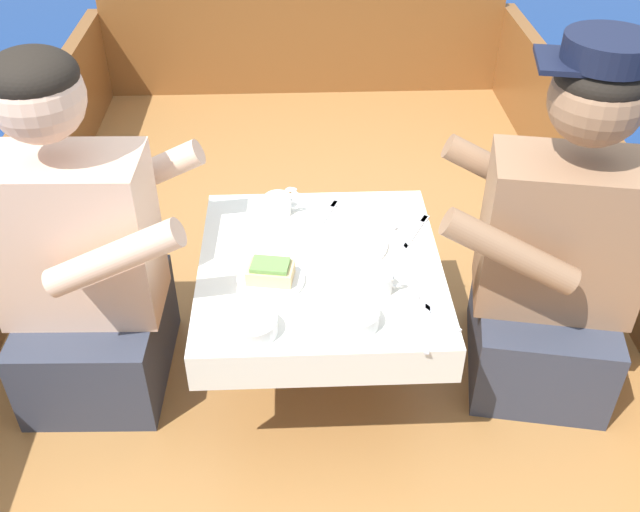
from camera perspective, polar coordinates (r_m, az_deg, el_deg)
ground_plane at (r=2.44m, az=-0.14°, el=-11.69°), size 60.00×60.00×0.00m
boat_deck at (r=2.33m, az=-0.15°, el=-9.12°), size 2.04×3.66×0.32m
bow_coaming at (r=3.64m, az=-1.31°, el=16.56°), size 1.92×0.06×0.48m
cockpit_table at (r=1.88m, az=0.00°, el=-1.60°), size 0.63×0.67×0.39m
person_port at (r=1.94m, az=-18.48°, el=-0.66°), size 0.53×0.45×0.97m
person_starboard at (r=1.95m, az=18.35°, el=0.12°), size 0.58×0.52×0.99m
plate_sandwich at (r=1.79m, az=-3.95°, el=-1.92°), size 0.17×0.17×0.01m
plate_bread at (r=1.90m, az=2.28°, el=0.96°), size 0.21×0.21×0.01m
sandwich at (r=1.77m, az=-3.99°, el=-1.23°), size 0.12×0.09×0.05m
bowl_port_near at (r=1.64m, az=-5.40°, el=-5.51°), size 0.11×0.11×0.04m
bowl_starboard_near at (r=1.65m, az=2.81°, el=-4.89°), size 0.11×0.11×0.04m
coffee_cup_port at (r=2.02m, az=-3.35°, el=4.16°), size 0.10×0.08×0.05m
coffee_cup_starboard at (r=1.75m, az=4.75°, el=-2.11°), size 0.10×0.07×0.05m
utensil_fork_starboard at (r=1.98m, az=7.83°, el=2.20°), size 0.10×0.16×0.00m
utensil_spoon_port at (r=1.94m, az=6.27°, el=1.55°), size 0.07×0.16×0.01m
utensil_spoon_starboard at (r=1.73m, az=8.40°, el=-3.96°), size 0.11×0.14×0.01m
utensil_knife_port at (r=1.67m, az=8.57°, el=-5.72°), size 0.04×0.17×0.00m
utensil_spoon_center at (r=2.10m, az=-1.67°, el=4.83°), size 0.11×0.15×0.01m
utensil_fork_port at (r=2.03m, az=0.65°, el=3.43°), size 0.08×0.17×0.00m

